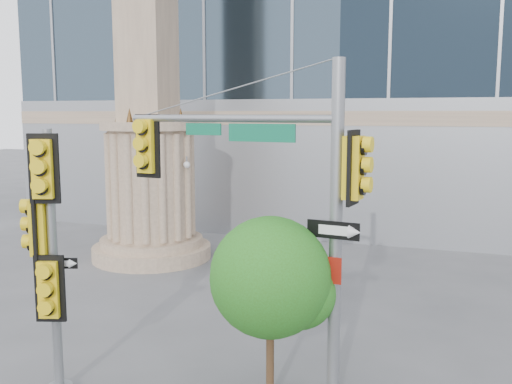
% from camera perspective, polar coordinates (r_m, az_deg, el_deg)
% --- Properties ---
extents(monument, '(4.40, 4.40, 16.60)m').
position_cam_1_polar(monument, '(21.28, -10.70, 8.04)').
color(monument, gray).
rests_on(monument, ground).
extents(main_signal_pole, '(4.92, 1.05, 6.37)m').
position_cam_1_polar(main_signal_pole, '(10.72, 2.20, 0.04)').
color(main_signal_pole, slate).
rests_on(main_signal_pole, ground).
extents(secondary_signal_pole, '(0.96, 0.68, 5.13)m').
position_cam_1_polar(secondary_signal_pole, '(11.40, -20.16, -4.75)').
color(secondary_signal_pole, slate).
rests_on(secondary_signal_pole, ground).
extents(street_tree, '(2.29, 2.23, 3.56)m').
position_cam_1_polar(street_tree, '(10.56, 1.70, -9.00)').
color(street_tree, gray).
rests_on(street_tree, ground).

